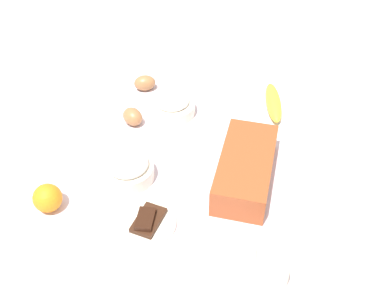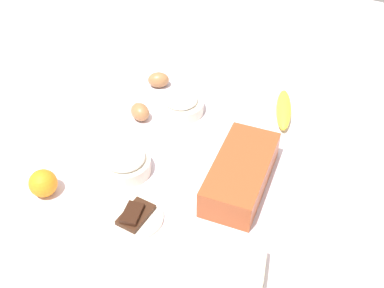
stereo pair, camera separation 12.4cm
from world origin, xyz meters
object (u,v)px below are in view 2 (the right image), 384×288
(loaf_pan, at_px, (241,173))
(chocolate_plate, at_px, (136,217))
(orange_fruit, at_px, (43,183))
(egg_near_butter, at_px, (140,112))
(sugar_bowl, at_px, (181,104))
(flour_bowl, at_px, (125,162))
(egg_beside_bowl, at_px, (159,80))
(butter_block, at_px, (249,268))
(banana, at_px, (284,109))

(loaf_pan, bearing_deg, chocolate_plate, -44.66)
(orange_fruit, bearing_deg, chocolate_plate, 97.06)
(egg_near_butter, bearing_deg, orange_fruit, -8.95)
(sugar_bowl, relative_size, chocolate_plate, 1.05)
(sugar_bowl, distance_m, egg_near_butter, 0.13)
(egg_near_butter, bearing_deg, flour_bowl, 21.83)
(loaf_pan, relative_size, egg_beside_bowl, 4.27)
(loaf_pan, height_order, orange_fruit, loaf_pan)
(butter_block, relative_size, chocolate_plate, 0.69)
(flour_bowl, xyz_separation_m, butter_block, (0.15, 0.40, -0.00))
(orange_fruit, bearing_deg, egg_beside_bowl, 177.65)
(loaf_pan, xyz_separation_m, orange_fruit, (0.25, -0.42, -0.01))
(banana, bearing_deg, egg_beside_bowl, -84.40)
(orange_fruit, bearing_deg, egg_near_butter, 171.05)
(banana, bearing_deg, loaf_pan, -1.13)
(egg_beside_bowl, xyz_separation_m, chocolate_plate, (0.50, 0.22, -0.01))
(flour_bowl, height_order, butter_block, flour_bowl)
(chocolate_plate, bearing_deg, flour_bowl, -139.22)
(chocolate_plate, bearing_deg, orange_fruit, -82.94)
(sugar_bowl, distance_m, egg_beside_bowl, 0.15)
(banana, bearing_deg, butter_block, 11.21)
(egg_near_butter, bearing_deg, chocolate_plate, 29.93)
(sugar_bowl, bearing_deg, chocolate_plate, 13.26)
(flour_bowl, relative_size, butter_block, 1.46)
(sugar_bowl, bearing_deg, egg_near_butter, -47.26)
(loaf_pan, height_order, flour_bowl, loaf_pan)
(flour_bowl, relative_size, sugar_bowl, 0.97)
(banana, height_order, egg_beside_bowl, egg_beside_bowl)
(orange_fruit, bearing_deg, banana, 143.02)
(loaf_pan, distance_m, chocolate_plate, 0.28)
(banana, height_order, butter_block, butter_block)
(loaf_pan, bearing_deg, sugar_bowl, -131.39)
(flour_bowl, xyz_separation_m, egg_beside_bowl, (-0.37, -0.12, -0.01))
(orange_fruit, relative_size, egg_beside_bowl, 1.03)
(loaf_pan, relative_size, egg_near_butter, 4.45)
(banana, relative_size, chocolate_plate, 1.46)
(flour_bowl, height_order, banana, flour_bowl)
(orange_fruit, relative_size, butter_block, 0.78)
(sugar_bowl, xyz_separation_m, orange_fruit, (0.45, -0.15, 0.01))
(banana, xyz_separation_m, chocolate_plate, (0.54, -0.18, -0.01))
(egg_beside_bowl, bearing_deg, butter_block, 44.84)
(flour_bowl, relative_size, chocolate_plate, 1.01)
(loaf_pan, height_order, egg_beside_bowl, loaf_pan)
(loaf_pan, xyz_separation_m, sugar_bowl, (-0.20, -0.27, -0.01))
(egg_near_butter, relative_size, chocolate_plate, 0.50)
(loaf_pan, height_order, chocolate_plate, loaf_pan)
(egg_near_butter, distance_m, chocolate_plate, 0.38)
(flour_bowl, height_order, orange_fruit, orange_fruit)
(butter_block, bearing_deg, orange_fruit, -89.11)
(loaf_pan, xyz_separation_m, egg_beside_bowl, (-0.28, -0.40, -0.02))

